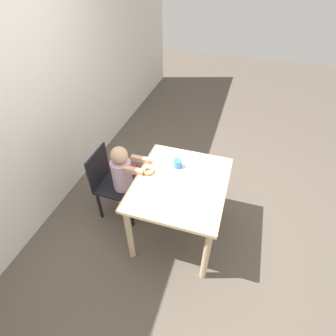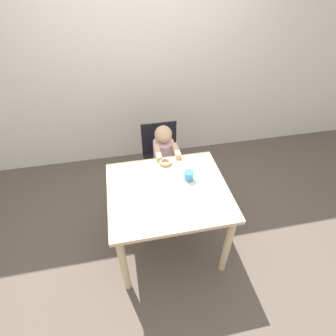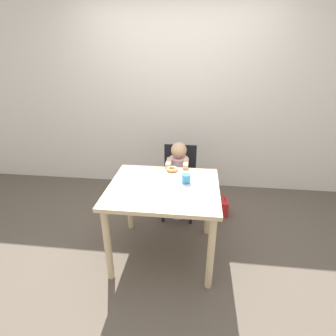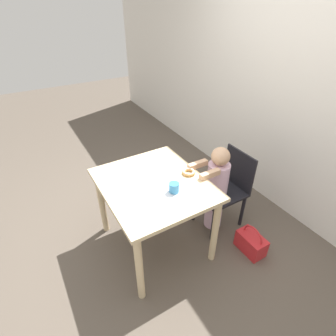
# 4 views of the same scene
# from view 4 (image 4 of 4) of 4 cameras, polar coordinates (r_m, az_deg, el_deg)

# --- Properties ---
(ground_plane) EXTENTS (12.00, 12.00, 0.00)m
(ground_plane) POSITION_cam_4_polar(r_m,az_deg,el_deg) (2.74, -2.66, -15.88)
(ground_plane) COLOR brown
(wall_back) EXTENTS (8.00, 0.05, 2.50)m
(wall_back) POSITION_cam_4_polar(r_m,az_deg,el_deg) (2.93, 24.67, 14.24)
(wall_back) COLOR silver
(wall_back) RESTS_ON ground_plane
(dining_table) EXTENTS (0.98, 0.85, 0.75)m
(dining_table) POSITION_cam_4_polar(r_m,az_deg,el_deg) (2.29, -3.07, -5.53)
(dining_table) COLOR beige
(dining_table) RESTS_ON ground_plane
(chair) EXTENTS (0.39, 0.45, 0.82)m
(chair) POSITION_cam_4_polar(r_m,az_deg,el_deg) (2.74, 12.35, -4.53)
(chair) COLOR black
(chair) RESTS_ON ground_plane
(child_figure) EXTENTS (0.23, 0.39, 0.94)m
(child_figure) POSITION_cam_4_polar(r_m,az_deg,el_deg) (2.62, 10.43, -4.33)
(child_figure) COLOR silver
(child_figure) RESTS_ON ground_plane
(donut) EXTENTS (0.12, 0.12, 0.03)m
(donut) POSITION_cam_4_polar(r_m,az_deg,el_deg) (2.32, 4.52, -0.89)
(donut) COLOR tan
(donut) RESTS_ON dining_table
(napkin) EXTENTS (0.37, 0.37, 0.00)m
(napkin) POSITION_cam_4_polar(r_m,az_deg,el_deg) (2.11, -0.13, -5.49)
(napkin) COLOR white
(napkin) RESTS_ON dining_table
(handbag) EXTENTS (0.28, 0.16, 0.30)m
(handbag) POSITION_cam_4_polar(r_m,az_deg,el_deg) (2.72, 17.62, -15.24)
(handbag) COLOR red
(handbag) RESTS_ON ground_plane
(cup) EXTENTS (0.08, 0.08, 0.09)m
(cup) POSITION_cam_4_polar(r_m,az_deg,el_deg) (2.09, 1.32, -4.31)
(cup) COLOR teal
(cup) RESTS_ON dining_table
(plate) EXTENTS (0.19, 0.19, 0.01)m
(plate) POSITION_cam_4_polar(r_m,az_deg,el_deg) (2.07, -1.09, -6.18)
(plate) COLOR silver
(plate) RESTS_ON dining_table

